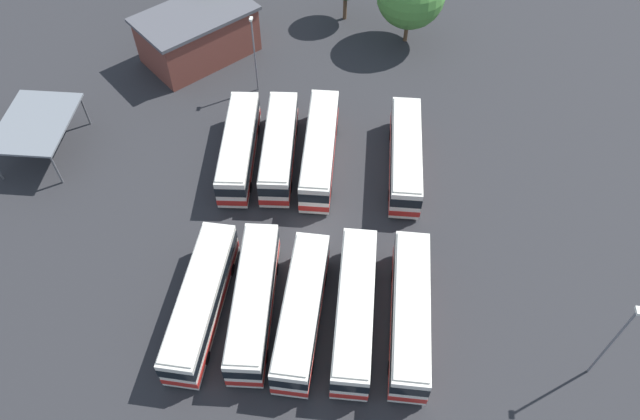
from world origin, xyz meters
name	(u,v)px	position (x,y,z in m)	size (l,w,h in m)	color
ground_plane	(314,234)	(0.00, 0.00, 0.00)	(96.42, 96.42, 0.00)	#28282B
bus_row0_slot0	(410,312)	(-7.45, -8.04, 1.82)	(12.47, 2.84, 3.44)	silver
bus_row0_slot1	(355,309)	(-7.69, -4.05, 1.82)	(12.56, 2.97, 3.44)	silver
bus_row0_slot2	(302,310)	(-8.27, -0.24, 1.82)	(11.88, 2.73, 3.44)	silver
bus_row0_slot3	(254,301)	(-7.92, 3.38, 1.82)	(12.22, 3.48, 3.44)	silver
bus_row0_slot4	(201,301)	(-8.39, 7.21, 1.82)	(12.27, 2.84, 3.44)	silver
bus_row1_slot0	(405,155)	(8.42, -7.15, 1.82)	(12.28, 3.08, 3.44)	silver
bus_row1_slot2	(320,149)	(8.27, 0.52, 1.82)	(12.82, 3.17, 3.44)	silver
bus_row1_slot3	(279,147)	(8.00, 4.19, 1.82)	(11.94, 3.58, 3.44)	silver
bus_row1_slot4	(239,147)	(7.54, 7.79, 1.82)	(12.00, 3.68, 3.44)	silver
depot_building	(198,34)	(22.76, 15.41, 2.64)	(13.77, 13.46, 5.25)	brown
maintenance_shelter	(35,123)	(6.67, 26.07, 3.42)	(8.58, 6.49, 3.62)	slate
lamp_post_mid_lot	(613,340)	(-9.56, -20.87, 4.78)	(0.56, 0.28, 8.73)	slate
lamp_post_near_entrance	(254,52)	(17.80, 8.15, 4.63)	(0.56, 0.28, 8.42)	slate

